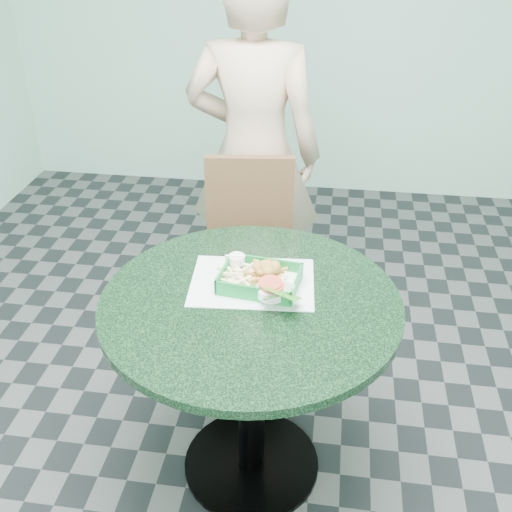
# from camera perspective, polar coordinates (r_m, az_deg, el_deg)

# --- Properties ---
(floor) EXTENTS (4.00, 5.00, 0.02)m
(floor) POSITION_cam_1_polar(r_m,az_deg,el_deg) (2.40, -0.43, -19.19)
(floor) COLOR #303335
(floor) RESTS_ON ground
(cafe_table) EXTENTS (0.94, 0.94, 0.75)m
(cafe_table) POSITION_cam_1_polar(r_m,az_deg,el_deg) (1.98, -0.50, -8.55)
(cafe_table) COLOR black
(cafe_table) RESTS_ON floor
(dining_chair) EXTENTS (0.37, 0.37, 0.93)m
(dining_chair) POSITION_cam_1_polar(r_m,az_deg,el_deg) (2.56, -0.86, 0.41)
(dining_chair) COLOR #513322
(dining_chair) RESTS_ON floor
(diner_person) EXTENTS (0.70, 0.48, 1.88)m
(diner_person) POSITION_cam_1_polar(r_m,az_deg,el_deg) (2.69, -0.21, 11.57)
(diner_person) COLOR tan
(diner_person) RESTS_ON floor
(placemat) EXTENTS (0.42, 0.33, 0.00)m
(placemat) POSITION_cam_1_polar(r_m,az_deg,el_deg) (1.95, -0.34, -2.98)
(placemat) COLOR silver
(placemat) RESTS_ON cafe_table
(food_basket) EXTENTS (0.25, 0.18, 0.05)m
(food_basket) POSITION_cam_1_polar(r_m,az_deg,el_deg) (1.93, 0.37, -2.95)
(food_basket) COLOR #0C792E
(food_basket) RESTS_ON placemat
(crab_sandwich) EXTENTS (0.13, 0.13, 0.07)m
(crab_sandwich) POSITION_cam_1_polar(r_m,az_deg,el_deg) (1.92, 0.92, -1.94)
(crab_sandwich) COLOR #E3C170
(crab_sandwich) RESTS_ON food_basket
(fries_pile) EXTENTS (0.16, 0.16, 0.05)m
(fries_pile) POSITION_cam_1_polar(r_m,az_deg,el_deg) (1.92, -2.09, -2.16)
(fries_pile) COLOR beige
(fries_pile) RESTS_ON food_basket
(sauce_ramekin) EXTENTS (0.05, 0.05, 0.03)m
(sauce_ramekin) POSITION_cam_1_polar(r_m,az_deg,el_deg) (1.97, -2.13, -0.92)
(sauce_ramekin) COLOR white
(sauce_ramekin) RESTS_ON food_basket
(garnish_cup) EXTENTS (0.13, 0.13, 0.05)m
(garnish_cup) POSITION_cam_1_polar(r_m,az_deg,el_deg) (1.84, 1.96, -3.72)
(garnish_cup) COLOR white
(garnish_cup) RESTS_ON food_basket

